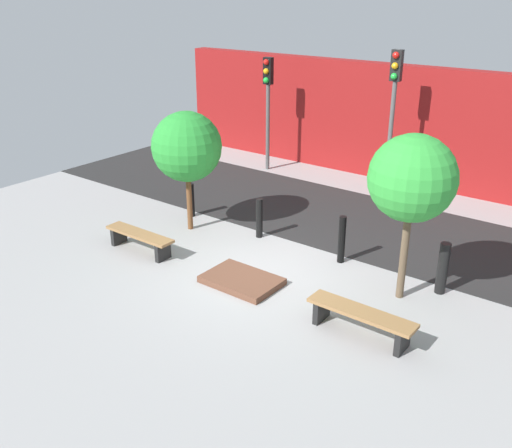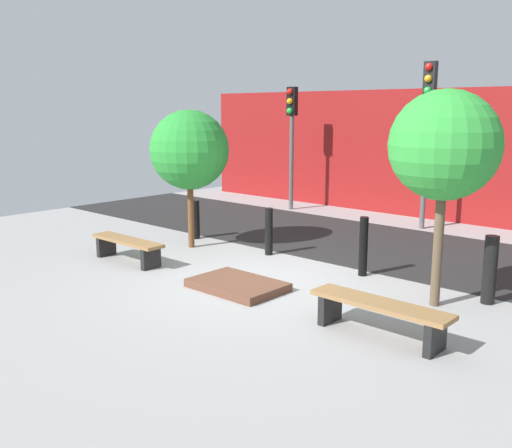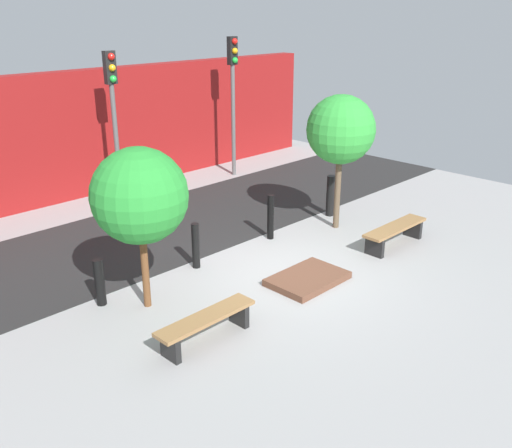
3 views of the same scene
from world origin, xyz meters
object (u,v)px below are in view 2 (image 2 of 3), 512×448
tree_behind_right_bench (444,146)px  bollard_right (490,270)px  bench_right (379,311)px  tree_behind_left_bench (189,150)px  planter_bed (237,285)px  traffic_light_west (292,125)px  bollard_center (363,246)px  bench_left (127,245)px  bollard_left (269,231)px  bollard_far_left (196,219)px  traffic_light_mid_west (428,115)px

tree_behind_right_bench → bollard_right: 1.97m
bench_right → tree_behind_left_bench: (-5.32, 1.58, 1.67)m
planter_bed → traffic_light_west: bearing=122.4°
bollard_center → bollard_right: size_ratio=1.01×
bench_left → bollard_left: bollard_left is taller
bollard_right → traffic_light_west: (-7.22, 4.35, 1.86)m
planter_bed → bollard_far_left: 3.78m
bollard_far_left → traffic_light_west: size_ratio=0.25×
planter_bed → traffic_light_west: 7.85m
bollard_center → traffic_light_west: 6.95m
traffic_light_west → bollard_right: bearing=-31.1°
tree_behind_left_bench → bollard_center: 4.06m
bench_left → bollard_center: bollard_center is taller
tree_behind_left_bench → tree_behind_right_bench: 5.33m
bench_left → tree_behind_left_bench: tree_behind_left_bench is taller
tree_behind_right_bench → bench_right: bearing=-90.0°
traffic_light_west → planter_bed: bearing=-57.6°
bench_left → bollard_left: (1.59, 2.19, 0.15)m
tree_behind_left_bench → planter_bed: bearing=-27.4°
planter_bed → bollard_left: size_ratio=1.56×
bench_left → tree_behind_right_bench: tree_behind_right_bench is taller
planter_bed → bollard_left: (-1.07, 1.99, 0.40)m
traffic_light_west → bench_left: bearing=-78.2°
traffic_light_mid_west → bollard_far_left: bearing=-126.3°
bench_left → planter_bed: bench_left is taller
bench_left → bollard_center: (3.73, 2.19, 0.19)m
bollard_left → bollard_center: bearing=0.0°
bench_right → bollard_center: bollard_center is taller
bench_right → planter_bed: (-2.66, 0.20, -0.27)m
bollard_left → traffic_light_west: traffic_light_west is taller
planter_bed → traffic_light_mid_west: (0.00, 6.34, 2.60)m
bench_right → bollard_left: (-3.73, 2.19, 0.13)m
bollard_left → bollard_right: size_ratio=0.91×
planter_bed → tree_behind_left_bench: (-2.66, 1.38, 1.94)m
planter_bed → bollard_right: bearing=31.8°
tree_behind_left_bench → traffic_light_west: (-1.36, 4.96, 0.37)m
tree_behind_left_bench → bollard_center: tree_behind_left_bench is taller
tree_behind_left_bench → tree_behind_right_bench: size_ratio=0.91×
bench_right → bollard_far_left: 6.26m
bollard_left → traffic_light_west: bearing=124.2°
tree_behind_right_bench → bollard_far_left: 6.18m
bollard_center → traffic_light_mid_west: 4.97m
bollard_left → bollard_center: bollard_center is taller
bench_left → traffic_light_mid_west: 7.44m
planter_bed → bollard_far_left: bollard_far_left is taller
bollard_far_left → bollard_left: 2.13m
tree_behind_right_bench → bollard_left: size_ratio=3.32×
tree_behind_left_bench → traffic_light_mid_west: bearing=61.8°
tree_behind_right_bench → bollard_far_left: tree_behind_right_bench is taller
bollard_far_left → traffic_light_mid_west: (3.20, 4.35, 2.24)m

